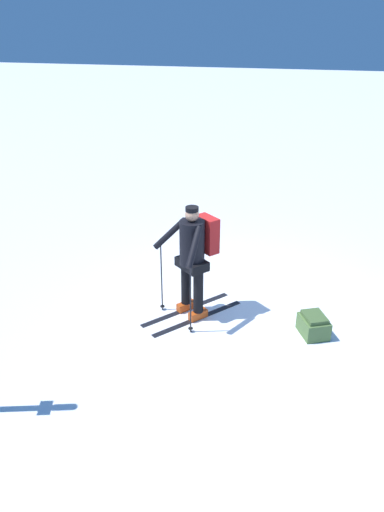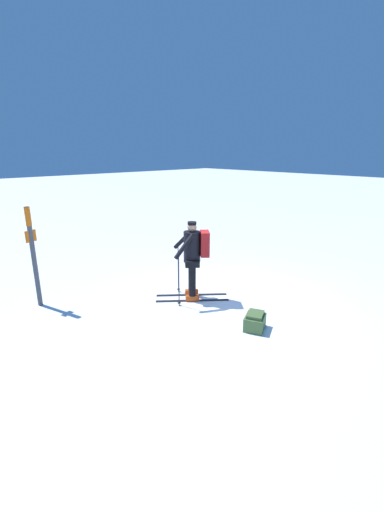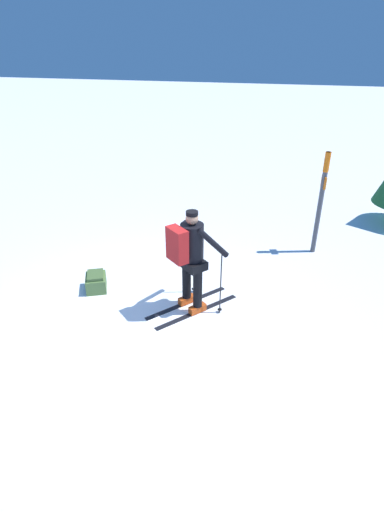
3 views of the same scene
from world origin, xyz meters
TOP-DOWN VIEW (x-y plane):
  - ground_plane at (0.00, 0.00)m, footprint 80.00×80.00m
  - skier at (-0.68, -0.22)m, footprint 1.36×1.51m
  - dropped_backpack at (1.13, -0.35)m, footprint 0.51×0.55m
  - trail_marker at (-2.68, -2.91)m, footprint 0.11×0.24m

SIDE VIEW (x-z plane):
  - ground_plane at x=0.00m, z-range 0.00..0.00m
  - dropped_backpack at x=1.13m, z-range -0.01..0.32m
  - skier at x=-0.68m, z-range 0.16..1.93m
  - trail_marker at x=-2.68m, z-range 0.18..2.33m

